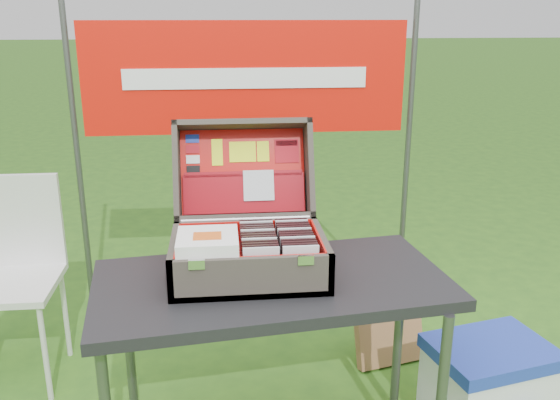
{
  "coord_description": "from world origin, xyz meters",
  "views": [
    {
      "loc": [
        -0.14,
        -1.88,
        1.6
      ],
      "look_at": [
        0.07,
        0.1,
        0.98
      ],
      "focal_mm": 38.0,
      "sensor_mm": 36.0,
      "label": 1
    }
  ],
  "objects": [
    {
      "name": "banner_post_left",
      "position": [
        -0.85,
        1.1,
        0.85
      ],
      "size": [
        0.03,
        0.03,
        1.7
      ],
      "primitive_type": "cylinder",
      "color": "#59595B",
      "rests_on": "ground"
    },
    {
      "name": "cd_right_0",
      "position": [
        0.11,
        -0.16,
        0.84
      ],
      "size": [
        0.12,
        0.01,
        0.13
      ],
      "primitive_type": "cube",
      "color": "silver",
      "rests_on": "suitcase_liner_floor"
    },
    {
      "name": "cd_left_10",
      "position": [
        -0.02,
        0.04,
        0.84
      ],
      "size": [
        0.12,
        0.01,
        0.13
      ],
      "primitive_type": "cube",
      "color": "black",
      "rests_on": "suitcase_liner_floor"
    },
    {
      "name": "cd_left_3",
      "position": [
        -0.02,
        -0.1,
        0.84
      ],
      "size": [
        0.12,
        0.01,
        0.13
      ],
      "primitive_type": "cube",
      "color": "black",
      "rests_on": "suitcase_liner_floor"
    },
    {
      "name": "lid_sticker_band",
      "position": [
        0.12,
        0.36,
        1.09
      ],
      "size": [
        0.09,
        0.03,
        0.09
      ],
      "primitive_type": "cube",
      "rotation": [
        -1.92,
        0.0,
        0.0
      ],
      "color": "#AA0914",
      "rests_on": "suitcase_lid_liner"
    },
    {
      "name": "suitcase_latch_right",
      "position": [
        0.12,
        -0.21,
        0.87
      ],
      "size": [
        0.05,
        0.01,
        0.03
      ],
      "primitive_type": "cube",
      "color": "silver",
      "rests_on": "suitcase_base_wall_front"
    },
    {
      "name": "banner_text",
      "position": [
        0.0,
        1.08,
        1.3
      ],
      "size": [
        1.2,
        0.0,
        0.1
      ],
      "primitive_type": "cube",
      "color": "white",
      "rests_on": "banner"
    },
    {
      "name": "cd_right_11",
      "position": [
        0.11,
        0.07,
        0.84
      ],
      "size": [
        0.12,
        0.01,
        0.13
      ],
      "primitive_type": "cube",
      "color": "black",
      "rests_on": "suitcase_liner_floor"
    },
    {
      "name": "lid_card_neon_tall",
      "position": [
        -0.15,
        0.36,
        1.09
      ],
      "size": [
        0.04,
        0.04,
        0.1
      ],
      "primitive_type": "cube",
      "rotation": [
        -1.92,
        0.0,
        0.0
      ],
      "color": "#E1F714",
      "rests_on": "suitcase_lid_liner"
    },
    {
      "name": "cd_left_6",
      "position": [
        -0.02,
        -0.04,
        0.84
      ],
      "size": [
        0.12,
        0.01,
        0.13
      ],
      "primitive_type": "cube",
      "color": "black",
      "rests_on": "suitcase_liner_floor"
    },
    {
      "name": "cd_right_7",
      "position": [
        0.11,
        -0.02,
        0.84
      ],
      "size": [
        0.12,
        0.01,
        0.13
      ],
      "primitive_type": "cube",
      "color": "black",
      "rests_on": "suitcase_liner_floor"
    },
    {
      "name": "lid_sticker_cc_b",
      "position": [
        -0.24,
        0.37,
        1.11
      ],
      "size": [
        0.05,
        0.01,
        0.03
      ],
      "primitive_type": "cube",
      "rotation": [
        -1.92,
        0.0,
        0.0
      ],
      "color": "#AA0914",
      "rests_on": "suitcase_lid_liner"
    },
    {
      "name": "songbook_7",
      "position": [
        -0.19,
        -0.09,
        0.92
      ],
      "size": [
        0.2,
        0.2,
        0.0
      ],
      "primitive_type": "cube",
      "color": "white",
      "rests_on": "suitcase_base_wall_front"
    },
    {
      "name": "lid_sticker_cc_a",
      "position": [
        -0.24,
        0.38,
        1.14
      ],
      "size": [
        0.05,
        0.01,
        0.03
      ],
      "primitive_type": "cube",
      "rotation": [
        -1.92,
        0.0,
        0.0
      ],
      "color": "#1933B2",
      "rests_on": "suitcase_lid_liner"
    },
    {
      "name": "table",
      "position": [
        0.02,
        -0.05,
        0.37
      ],
      "size": [
        1.25,
        0.73,
        0.74
      ],
      "primitive_type": null,
      "rotation": [
        0.0,
        0.0,
        0.12
      ],
      "color": "black",
      "rests_on": "ground"
    },
    {
      "name": "suitcase_liner_wall_front",
      "position": [
        -0.05,
        -0.18,
        0.82
      ],
      "size": [
        0.48,
        0.01,
        0.12
      ],
      "primitive_type": "cube",
      "color": "red",
      "rests_on": "suitcase_base_bottom"
    },
    {
      "name": "suitcase_lid_rim_near",
      "position": [
        -0.05,
        0.24,
        0.87
      ],
      "size": [
        0.52,
        0.14,
        0.07
      ],
      "primitive_type": "cube",
      "rotation": [
        -1.92,
        0.0,
        0.0
      ],
      "color": "#5E5449",
      "rests_on": "suitcase_lid_back"
    },
    {
      "name": "suitcase_liner_wall_left",
      "position": [
        -0.29,
        -0.02,
        0.82
      ],
      "size": [
        0.01,
        0.33,
        0.12
      ],
      "primitive_type": "cube",
      "color": "red",
      "rests_on": "suitcase_base_bottom"
    },
    {
      "name": "lid_card_neon_small",
      "position": [
        0.03,
        0.36,
        1.09
      ],
      "size": [
        0.05,
        0.03,
        0.08
      ],
      "primitive_type": "cube",
      "rotation": [
        -1.92,
        0.0,
        0.0
      ],
      "color": "#E1F714",
      "rests_on": "suitcase_lid_liner"
    },
    {
      "name": "lid_sticker_band_bar",
      "position": [
        0.12,
        0.37,
        1.12
      ],
      "size": [
        0.08,
        0.01,
        0.02
      ],
      "primitive_type": "cube",
      "rotation": [
        -1.92,
        0.0,
        0.0
      ],
      "color": "black",
      "rests_on": "suitcase_lid_liner"
    },
    {
      "name": "suitcase_base_bottom",
      "position": [
        -0.05,
        -0.02,
        0.75
      ],
      "size": [
        0.52,
        0.37,
        0.02
      ],
      "primitive_type": "cube",
      "color": "#5E5449",
      "rests_on": "table_top"
    },
    {
      "name": "songbook_2",
      "position": [
        -0.19,
        -0.09,
        0.9
      ],
      "size": [
        0.2,
        0.2,
        0.0
      ],
      "primitive_type": "cube",
      "color": "white",
      "rests_on": "suitcase_base_wall_front"
    },
    {
      "name": "cd_left_8",
      "position": [
        -0.02,
        0.0,
        0.84
      ],
      "size": [
        0.12,
        0.01,
        0.13
      ],
      "primitive_type": "cube",
      "color": "silver",
      "rests_on": "suitcase_liner_floor"
    },
    {
      "name": "cd_right_13",
      "position": [
        0.11,
        0.11,
        0.84
      ],
      "size": [
        0.12,
        0.01,
        0.13
      ],
      "primitive_type": "cube",
      "color": "black",
      "rests_on": "suitcase_liner_floor"
    },
    {
      "name": "banner",
      "position": [
        0.0,
        1.09,
        1.3
      ],
      "size": [
        1.6,
        0.02,
        0.55
      ],
      "primitive_type": "cube",
      "color": "red",
      "rests_on": "banner_post_left"
    },
    {
      "name": "lid_sticker_cc_d",
      "position": [
        -0.24,
        0.34,
        1.03
      ],
      "size": [
        0.05,
        0.01,
        0.03
      ],
      "primitive_type": "cube",
      "rotation": [
        -1.92,
        0.0,
        0.0
      ],
      "color": "black",
      "rests_on": "suitcase_lid_liner"
    },
    {
      "name": "cd_right_9",
      "position": [
        0.11,
        0.02,
        0.84
      ],
      "size": [
        0.12,
        0.01,
        0.13
      ],
      "primitive_type": "cube",
      "color": "black",
      "rests_on": "suitcase_liner_floor"
    },
    {
      "name": "suitcase_pocket_edge",
      "position": [
        -0.05,
        0.31,
        1.02
      ],
      "size": [
        0.45,
        0.03,
        0.03
      ],
      "primitive_type": "cube",
      "rotation": [
        -1.92,
        0.0,
        0.0
      ],
      "color": "#81020A",
      "rests_on": "suitcase_lid_pocket"
    },
    {
      "name": "suitcase_lid_rim_far",
      "position": [
        -0.05,
        0.36,
        1.2
      ],
      "size": [
        0.52,
        0.14,
        0.07
      ],
      "primitive_type": "cube",
      "rotation": [
        -1.92,
        0.0,
        0.0
      ],
      "color": "#5E5449",
      "rests_on": "suitcase_lid_back"
    },
    {
      "name": "cd_right_8",
      "position": [
        0.11,
        0.0,
        0.84
      ],
      "size": [
        0.12,
        0.01,
        0.13
      ],
      "primitive_type": "cube",
      "color": "silver",
      "rests_on": "suitcase_liner_floor"
    },
    {
      "name": "cooler_lid",
      "position": [
        0.88,
        0.01,
        0.37
      ],
      "size": [
        0.51,
        0.43,
        0.05
      ],
      "primitive_type": "cube",
      "rotation": [
        0.0,
        0.0,
        0.22
      ],
      "color": "#1D36A0",
      "rests_on": "cooler_body"
    },
    {
      "name": "cd_left_13",
      "position": [
        -0.02,
        0.11,
        0.84
      ],
      "size": [
        0.12,
        0.01,
        0.13
      ],
      "primitive_type": "cube",
      "color": "black",
      "rests_on": "suitcase_liner_floor"
    },
    {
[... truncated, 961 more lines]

